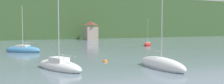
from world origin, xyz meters
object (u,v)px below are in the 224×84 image
(sailboat_far_4, at_px, (23,50))
(sailboat_mid_6, at_px, (161,65))
(shore_building_westcentral, at_px, (91,31))
(sailboat_far_1, at_px, (148,44))
(mooring_buoy_near, at_px, (105,62))
(sailboat_mid_2, at_px, (59,66))

(sailboat_far_4, distance_m, sailboat_mid_6, 26.73)
(shore_building_westcentral, xyz_separation_m, sailboat_far_1, (4.76, -29.63, -2.84))
(sailboat_far_1, xyz_separation_m, sailboat_far_4, (-28.31, -4.38, 0.15))
(shore_building_westcentral, height_order, sailboat_mid_6, sailboat_mid_6)
(sailboat_mid_6, distance_m, mooring_buoy_near, 7.89)
(sailboat_far_1, relative_size, sailboat_mid_2, 0.79)
(shore_building_westcentral, xyz_separation_m, sailboat_far_4, (-23.55, -34.01, -2.69))
(sailboat_mid_6, relative_size, mooring_buoy_near, 15.84)
(shore_building_westcentral, bearing_deg, sailboat_far_4, -124.70)
(shore_building_westcentral, relative_size, sailboat_mid_6, 0.68)
(sailboat_mid_6, bearing_deg, shore_building_westcentral, 166.85)
(sailboat_far_4, bearing_deg, sailboat_far_1, -134.49)
(shore_building_westcentral, xyz_separation_m, sailboat_mid_2, (-20.81, -53.70, -2.71))
(sailboat_mid_2, distance_m, sailboat_mid_6, 10.92)
(shore_building_westcentral, xyz_separation_m, sailboat_mid_6, (-10.52, -57.35, -2.70))
(sailboat_far_1, distance_m, sailboat_mid_2, 35.12)
(sailboat_mid_2, height_order, mooring_buoy_near, sailboat_mid_2)
(mooring_buoy_near, bearing_deg, shore_building_westcentral, 74.15)
(sailboat_mid_2, xyz_separation_m, sailboat_far_4, (-2.74, 19.69, 0.02))
(sailboat_mid_6, bearing_deg, sailboat_far_1, 148.38)
(sailboat_far_4, relative_size, sailboat_mid_6, 0.92)
(sailboat_mid_2, relative_size, sailboat_far_4, 0.98)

